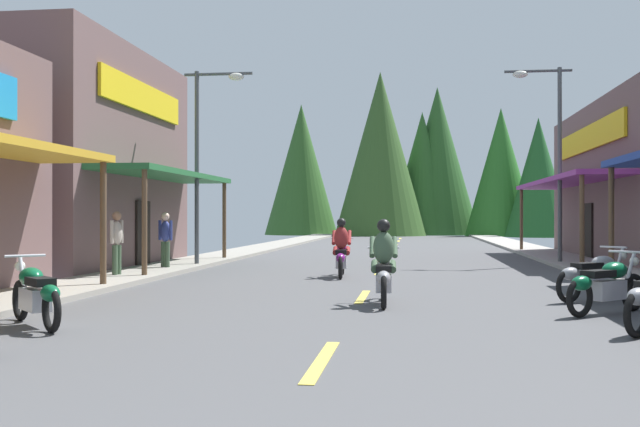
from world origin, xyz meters
The scene contains 15 objects.
ground centered at (0.00, 22.98, -0.05)m, with size 10.83×75.97×0.10m, color #4C4C4F.
sidewalk_left centered at (-6.42, 22.98, 0.06)m, with size 2.01×75.97×0.12m, color gray.
sidewalk_right centered at (6.42, 22.98, 0.06)m, with size 2.01×75.97×0.12m, color #9E9991.
centerline_dashes centered at (0.00, 27.40, 0.01)m, with size 0.16×53.16×0.01m.
storefront_left_far centered at (-11.21, 21.39, 3.41)m, with size 9.44×9.31×6.82m.
streetlamp_left centered at (-5.47, 21.94, 4.06)m, with size 2.20×0.30×6.22m.
streetlamp_right centered at (5.49, 24.54, 4.25)m, with size 2.20×0.30×6.57m.
motorcycle_parked_right_4 centered at (4.17, 11.95, 0.49)m, with size 1.64×1.52×1.04m.
motorcycle_parked_right_5 centered at (4.45, 13.90, 0.49)m, with size 1.76×1.38×1.04m.
motorcycle_parked_left_2 centered at (-4.47, 9.45, 0.49)m, with size 1.58×1.59×1.04m.
rider_cruising_lead centered at (0.47, 12.82, 0.66)m, with size 0.60×2.14×1.57m.
rider_cruising_trailing centered at (-0.90, 18.79, 0.66)m, with size 0.60×2.14×1.57m.
pedestrian_by_shop centered at (-6.57, 17.41, 1.02)m, with size 0.31×0.57×1.75m.
pedestrian_browsing centered at (-6.27, 20.27, 1.01)m, with size 0.51×0.40×1.73m.
treeline_backdrop centered at (1.48, 62.75, 5.95)m, with size 25.34×12.90×13.86m.
Camera 1 is at (1.03, -0.72, 1.62)m, focal length 41.44 mm.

